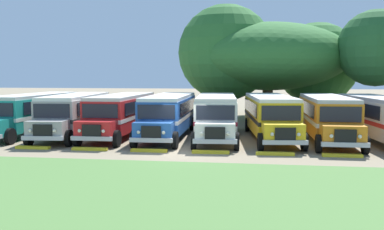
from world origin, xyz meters
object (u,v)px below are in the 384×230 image
object	(u,v)px
parked_bus_slot_4	(216,114)
broad_shade_tree	(267,57)
parked_bus_slot_0	(33,111)
parked_bus_slot_1	(75,112)
parked_bus_slot_7	(379,116)
parked_bus_slot_5	(270,114)
parked_bus_slot_6	(327,116)
parked_bus_slot_3	(169,113)
parked_bus_slot_2	(122,113)

from	to	relation	value
parked_bus_slot_4	broad_shade_tree	distance (m)	13.80
parked_bus_slot_0	broad_shade_tree	distance (m)	21.46
parked_bus_slot_1	parked_bus_slot_7	bearing A→B (deg)	84.54
parked_bus_slot_4	parked_bus_slot_5	distance (m)	3.57
parked_bus_slot_5	parked_bus_slot_6	distance (m)	3.62
parked_bus_slot_4	parked_bus_slot_1	bearing A→B (deg)	-92.91
parked_bus_slot_1	parked_bus_slot_3	xyz separation A→B (m)	(6.67, 0.18, 0.00)
parked_bus_slot_5	broad_shade_tree	xyz separation A→B (m)	(0.15, 12.38, 4.32)
parked_bus_slot_0	parked_bus_slot_6	xyz separation A→B (m)	(20.39, -0.21, 0.00)
parked_bus_slot_3	broad_shade_tree	distance (m)	15.02
parked_bus_slot_2	parked_bus_slot_4	size ratio (longest dim) A/B	0.99
parked_bus_slot_3	parked_bus_slot_5	distance (m)	6.81
parked_bus_slot_4	parked_bus_slot_5	world-z (taller)	same
parked_bus_slot_2	parked_bus_slot_6	size ratio (longest dim) A/B	1.00
parked_bus_slot_0	parked_bus_slot_1	distance (m)	3.32
parked_bus_slot_0	parked_bus_slot_6	world-z (taller)	same
parked_bus_slot_0	parked_bus_slot_2	distance (m)	6.59
parked_bus_slot_3	parked_bus_slot_6	xyz separation A→B (m)	(10.42, -0.06, 0.00)
parked_bus_slot_3	parked_bus_slot_5	xyz separation A→B (m)	(6.81, 0.21, 0.00)
parked_bus_slot_3	parked_bus_slot_7	xyz separation A→B (m)	(13.58, -0.22, 0.00)
parked_bus_slot_0	broad_shade_tree	world-z (taller)	broad_shade_tree
parked_bus_slot_0	parked_bus_slot_1	world-z (taller)	same
parked_bus_slot_3	parked_bus_slot_6	bearing A→B (deg)	88.26
parked_bus_slot_4	parked_bus_slot_7	xyz separation A→B (m)	(10.33, -0.24, 0.00)
parked_bus_slot_2	parked_bus_slot_5	xyz separation A→B (m)	(10.19, 0.08, 0.00)
parked_bus_slot_2	parked_bus_slot_1	bearing A→B (deg)	-85.17
parked_bus_slot_0	parked_bus_slot_2	size ratio (longest dim) A/B	1.00
parked_bus_slot_6	broad_shade_tree	xyz separation A→B (m)	(-3.46, 12.66, 4.32)
parked_bus_slot_1	parked_bus_slot_6	world-z (taller)	same
parked_bus_slot_7	parked_bus_slot_4	bearing A→B (deg)	-96.40
broad_shade_tree	parked_bus_slot_3	bearing A→B (deg)	-118.94
parked_bus_slot_0	parked_bus_slot_4	bearing A→B (deg)	89.91
parked_bus_slot_0	parked_bus_slot_3	distance (m)	9.98
parked_bus_slot_2	parked_bus_slot_6	xyz separation A→B (m)	(13.80, -0.19, 0.00)
parked_bus_slot_1	parked_bus_slot_5	size ratio (longest dim) A/B	1.00
parked_bus_slot_4	parked_bus_slot_7	distance (m)	10.34
parked_bus_slot_4	parked_bus_slot_5	xyz separation A→B (m)	(3.56, 0.19, 0.00)
parked_bus_slot_7	broad_shade_tree	bearing A→B (deg)	-157.76
parked_bus_slot_0	parked_bus_slot_5	distance (m)	16.78
parked_bus_slot_1	broad_shade_tree	bearing A→B (deg)	127.79
parked_bus_slot_3	parked_bus_slot_0	bearing A→B (deg)	-92.22
parked_bus_slot_3	parked_bus_slot_7	size ratio (longest dim) A/B	0.99
parked_bus_slot_7	broad_shade_tree	distance (m)	15.05
parked_bus_slot_2	parked_bus_slot_6	distance (m)	13.80
parked_bus_slot_0	parked_bus_slot_3	xyz separation A→B (m)	(9.97, -0.14, 0.00)
broad_shade_tree	parked_bus_slot_1	bearing A→B (deg)	-136.86
parked_bus_slot_2	parked_bus_slot_7	xyz separation A→B (m)	(16.96, -0.35, 0.00)
parked_bus_slot_5	parked_bus_slot_1	bearing A→B (deg)	-94.08
broad_shade_tree	parked_bus_slot_0	bearing A→B (deg)	-143.69
parked_bus_slot_5	parked_bus_slot_6	xyz separation A→B (m)	(3.61, -0.28, 0.00)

